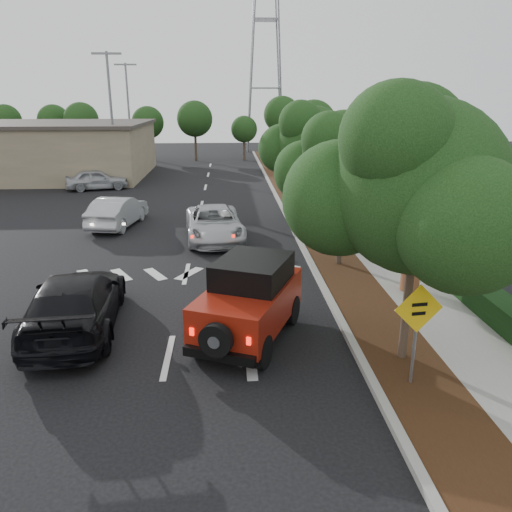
{
  "coord_description": "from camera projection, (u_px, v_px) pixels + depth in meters",
  "views": [
    {
      "loc": [
        1.5,
        -10.88,
        6.0
      ],
      "look_at": [
        2.32,
        3.0,
        1.57
      ],
      "focal_mm": 35.0,
      "sensor_mm": 36.0,
      "label": 1
    }
  ],
  "objects": [
    {
      "name": "commercial_building",
      "position": [
        3.0,
        151.0,
        39.13
      ],
      "size": [
        22.0,
        12.0,
        4.0
      ],
      "primitive_type": "cube",
      "color": "#7C7156",
      "rests_on": "ground"
    },
    {
      "name": "parked_suv",
      "position": [
        97.0,
        179.0,
        33.85
      ],
      "size": [
        4.37,
        2.67,
        1.39
      ],
      "primitive_type": "imported",
      "rotation": [
        0.0,
        0.0,
        1.84
      ],
      "color": "#B0B2B8",
      "rests_on": "ground"
    },
    {
      "name": "silver_sedan_oncoming",
      "position": [
        118.0,
        211.0,
        24.14
      ],
      "size": [
        2.31,
        4.67,
        1.47
      ],
      "primitive_type": "imported",
      "rotation": [
        0.0,
        0.0,
        2.97
      ],
      "color": "#ACAEB4",
      "rests_on": "ground"
    },
    {
      "name": "transmission_tower",
      "position": [
        265.0,
        151.0,
        58.08
      ],
      "size": [
        7.0,
        4.0,
        28.0
      ],
      "primitive_type": null,
      "color": "slate",
      "rests_on": "ground"
    },
    {
      "name": "street_tree_mid",
      "position": [
        338.0,
        266.0,
        18.59
      ],
      "size": [
        3.2,
        3.2,
        5.32
      ],
      "primitive_type": null,
      "color": "black",
      "rests_on": "ground"
    },
    {
      "name": "curb",
      "position": [
        293.0,
        228.0,
        23.74
      ],
      "size": [
        0.2,
        70.0,
        0.15
      ],
      "primitive_type": "cube",
      "color": "#9E9B93",
      "rests_on": "ground"
    },
    {
      "name": "silver_suv_ahead",
      "position": [
        214.0,
        224.0,
        21.91
      ],
      "size": [
        2.88,
        5.37,
        1.43
      ],
      "primitive_type": "imported",
      "rotation": [
        0.0,
        0.0,
        0.1
      ],
      "color": "#B7BAC0",
      "rests_on": "ground"
    },
    {
      "name": "planting_strip",
      "position": [
        313.0,
        228.0,
        23.8
      ],
      "size": [
        1.8,
        70.0,
        0.12
      ],
      "primitive_type": "cube",
      "color": "black",
      "rests_on": "ground"
    },
    {
      "name": "street_tree_near",
      "position": [
        401.0,
        360.0,
        11.93
      ],
      "size": [
        3.8,
        3.8,
        5.92
      ],
      "primitive_type": null,
      "color": "black",
      "rests_on": "ground"
    },
    {
      "name": "terracotta_planter",
      "position": [
        411.0,
        268.0,
        15.75
      ],
      "size": [
        0.75,
        0.75,
        1.3
      ],
      "rotation": [
        0.0,
        0.0,
        -0.06
      ],
      "color": "brown",
      "rests_on": "ground"
    },
    {
      "name": "light_pole_b",
      "position": [
        133.0,
        163.0,
        47.82
      ],
      "size": [
        2.0,
        0.22,
        9.0
      ],
      "primitive_type": null,
      "color": "slate",
      "rests_on": "ground"
    },
    {
      "name": "ground",
      "position": [
        168.0,
        357.0,
        12.09
      ],
      "size": [
        120.0,
        120.0,
        0.0
      ],
      "primitive_type": "plane",
      "color": "black",
      "rests_on": "ground"
    },
    {
      "name": "sidewalk",
      "position": [
        353.0,
        227.0,
        23.91
      ],
      "size": [
        2.0,
        70.0,
        0.12
      ],
      "primitive_type": "cube",
      "color": "gray",
      "rests_on": "ground"
    },
    {
      "name": "light_pole_a",
      "position": [
        117.0,
        183.0,
        36.46
      ],
      "size": [
        2.0,
        0.22,
        9.0
      ],
      "primitive_type": null,
      "color": "slate",
      "rests_on": "ground"
    },
    {
      "name": "street_tree_far",
      "position": [
        310.0,
        224.0,
        24.77
      ],
      "size": [
        3.4,
        3.4,
        5.62
      ],
      "primitive_type": null,
      "color": "black",
      "rests_on": "ground"
    },
    {
      "name": "black_suv_oncoming",
      "position": [
        75.0,
        302.0,
        13.3
      ],
      "size": [
        2.7,
        5.6,
        1.57
      ],
      "primitive_type": "imported",
      "rotation": [
        0.0,
        0.0,
        3.24
      ],
      "color": "black",
      "rests_on": "ground"
    },
    {
      "name": "speed_hump_sign",
      "position": [
        417.0,
        321.0,
        10.35
      ],
      "size": [
        1.06,
        0.16,
        2.27
      ],
      "rotation": [
        0.0,
        0.0,
        0.12
      ],
      "color": "slate",
      "rests_on": "ground"
    },
    {
      "name": "red_jeep",
      "position": [
        251.0,
        298.0,
        12.87
      ],
      "size": [
        3.13,
        4.29,
        2.1
      ],
      "rotation": [
        0.0,
        0.0,
        -0.4
      ],
      "color": "black",
      "rests_on": "ground"
    },
    {
      "name": "hedge",
      "position": [
        382.0,
        220.0,
        23.88
      ],
      "size": [
        0.8,
        70.0,
        0.8
      ],
      "primitive_type": "cube",
      "color": "black",
      "rests_on": "ground"
    }
  ]
}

